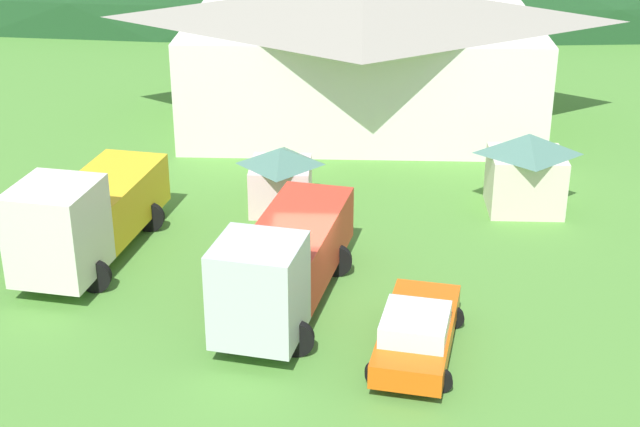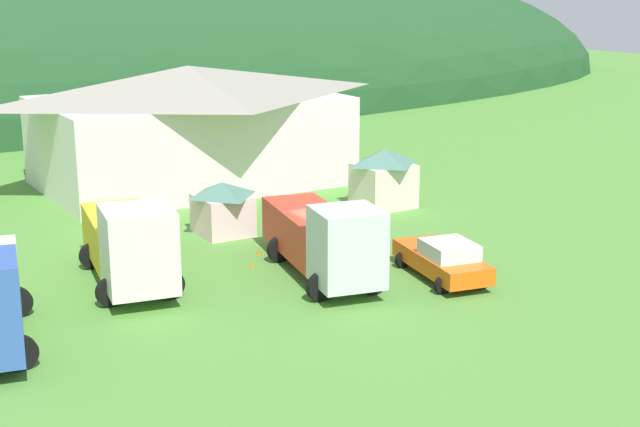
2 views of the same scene
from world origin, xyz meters
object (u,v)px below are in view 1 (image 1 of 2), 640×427
object	(u,v)px
depot_building	(362,51)
heavy_rig_striped	(86,214)
traffic_cone_mid_row	(235,269)
traffic_cone_near_pickup	(270,251)
play_shed_pink	(281,177)
service_pickup_orange	(417,332)
tow_truck_silver	(283,262)
play_shed_cream	(526,171)

from	to	relation	value
depot_building	heavy_rig_striped	world-z (taller)	depot_building
traffic_cone_mid_row	traffic_cone_near_pickup	bearing A→B (deg)	52.69
play_shed_pink	heavy_rig_striped	world-z (taller)	heavy_rig_striped
heavy_rig_striped	service_pickup_orange	distance (m)	12.41
tow_truck_silver	service_pickup_orange	xyz separation A→B (m)	(4.03, -2.54, -0.86)
heavy_rig_striped	traffic_cone_near_pickup	distance (m)	6.52
depot_building	play_shed_cream	world-z (taller)	depot_building
heavy_rig_striped	traffic_cone_near_pickup	xyz separation A→B (m)	(6.19, 1.03, -1.79)
tow_truck_silver	traffic_cone_near_pickup	world-z (taller)	tow_truck_silver
play_shed_cream	traffic_cone_mid_row	world-z (taller)	play_shed_cream
play_shed_cream	traffic_cone_near_pickup	size ratio (longest dim) A/B	4.99
depot_building	tow_truck_silver	size ratio (longest dim) A/B	2.04
depot_building	service_pickup_orange	xyz separation A→B (m)	(1.66, -21.38, -2.72)
heavy_rig_striped	tow_truck_silver	distance (m)	7.65
heavy_rig_striped	traffic_cone_mid_row	distance (m)	5.42
service_pickup_orange	traffic_cone_near_pickup	size ratio (longest dim) A/B	8.64
tow_truck_silver	play_shed_pink	bearing A→B (deg)	-163.28
depot_building	heavy_rig_striped	size ratio (longest dim) A/B	2.14
play_shed_cream	tow_truck_silver	bearing A→B (deg)	-136.47
depot_building	service_pickup_orange	distance (m)	21.61
play_shed_pink	service_pickup_orange	size ratio (longest dim) A/B	0.50
depot_building	tow_truck_silver	xyz separation A→B (m)	(-2.37, -18.84, -1.86)
play_shed_cream	play_shed_pink	world-z (taller)	play_shed_cream
depot_building	tow_truck_silver	world-z (taller)	depot_building
play_shed_cream	depot_building	bearing A→B (deg)	121.35
traffic_cone_mid_row	play_shed_pink	bearing A→B (deg)	77.50
service_pickup_orange	depot_building	bearing A→B (deg)	-164.87
traffic_cone_mid_row	service_pickup_orange	bearing A→B (deg)	-41.68
depot_building	heavy_rig_striped	xyz separation A→B (m)	(-9.35, -15.73, -1.76)
heavy_rig_striped	play_shed_cream	bearing A→B (deg)	118.17
play_shed_pink	traffic_cone_mid_row	bearing A→B (deg)	-102.50
play_shed_pink	traffic_cone_near_pickup	distance (m)	4.04
play_shed_pink	tow_truck_silver	world-z (taller)	tow_truck_silver
depot_building	traffic_cone_mid_row	xyz separation A→B (m)	(-4.25, -16.12, -3.55)
heavy_rig_striped	tow_truck_silver	size ratio (longest dim) A/B	0.95
traffic_cone_mid_row	heavy_rig_striped	bearing A→B (deg)	175.63
play_shed_cream	traffic_cone_near_pickup	world-z (taller)	play_shed_cream
play_shed_cream	service_pickup_orange	world-z (taller)	play_shed_cream
heavy_rig_striped	tow_truck_silver	bearing A→B (deg)	75.84
play_shed_pink	heavy_rig_striped	distance (m)	7.95
traffic_cone_near_pickup	heavy_rig_striped	bearing A→B (deg)	-170.53
play_shed_cream	traffic_cone_mid_row	xyz separation A→B (m)	(-10.65, -5.61, -1.60)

